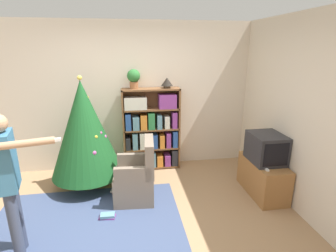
{
  "coord_description": "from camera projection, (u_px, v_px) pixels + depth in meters",
  "views": [
    {
      "loc": [
        -0.01,
        -2.79,
        2.16
      ],
      "look_at": [
        0.56,
        0.83,
        1.05
      ],
      "focal_mm": 28.0,
      "sensor_mm": 36.0,
      "label": 1
    }
  ],
  "objects": [
    {
      "name": "wall_back",
      "position": [
        128.0,
        97.0,
        4.68
      ],
      "size": [
        8.0,
        0.1,
        2.6
      ],
      "color": "beige",
      "rests_on": "ground_plane"
    },
    {
      "name": "armchair",
      "position": [
        137.0,
        179.0,
        3.8
      ],
      "size": [
        0.61,
        0.6,
        0.92
      ],
      "rotation": [
        0.0,
        0.0,
        -1.65
      ],
      "color": "#7A6B5B",
      "rests_on": "ground_plane"
    },
    {
      "name": "book_pile_near_tree",
      "position": [
        118.0,
        191.0,
        4.04
      ],
      "size": [
        0.23,
        0.19,
        0.06
      ],
      "color": "#B22D28",
      "rests_on": "ground_plane"
    },
    {
      "name": "tv_stand",
      "position": [
        263.0,
        177.0,
        3.97
      ],
      "size": [
        0.42,
        0.89,
        0.53
      ],
      "color": "#996638",
      "rests_on": "ground_plane"
    },
    {
      "name": "area_rug",
      "position": [
        87.0,
        221.0,
        3.38
      ],
      "size": [
        2.42,
        1.6,
        0.01
      ],
      "color": "#3D4C70",
      "rests_on": "ground_plane"
    },
    {
      "name": "ground_plane",
      "position": [
        134.0,
        227.0,
        3.27
      ],
      "size": [
        14.0,
        14.0,
        0.0
      ],
      "primitive_type": "plane",
      "color": "#9E7A56"
    },
    {
      "name": "table_lamp",
      "position": [
        167.0,
        82.0,
        4.51
      ],
      "size": [
        0.2,
        0.2,
        0.18
      ],
      "color": "#473828",
      "rests_on": "bookshelf"
    },
    {
      "name": "game_remote",
      "position": [
        266.0,
        169.0,
        3.62
      ],
      "size": [
        0.04,
        0.12,
        0.02
      ],
      "color": "white",
      "rests_on": "tv_stand"
    },
    {
      "name": "wall_right",
      "position": [
        313.0,
        120.0,
        3.23
      ],
      "size": [
        0.1,
        8.0,
        2.6
      ],
      "color": "beige",
      "rests_on": "ground_plane"
    },
    {
      "name": "standing_person",
      "position": [
        9.0,
        176.0,
        2.6
      ],
      "size": [
        0.69,
        0.46,
        1.57
      ],
      "rotation": [
        0.0,
        0.0,
        -1.34
      ],
      "color": "#38425B",
      "rests_on": "ground_plane"
    },
    {
      "name": "potted_plant",
      "position": [
        134.0,
        77.0,
        4.4
      ],
      "size": [
        0.22,
        0.22,
        0.33
      ],
      "color": "#935B38",
      "rests_on": "bookshelf"
    },
    {
      "name": "christmas_tree",
      "position": [
        84.0,
        129.0,
        4.0
      ],
      "size": [
        1.1,
        1.1,
        1.77
      ],
      "color": "#4C3323",
      "rests_on": "ground_plane"
    },
    {
      "name": "television",
      "position": [
        266.0,
        148.0,
        3.83
      ],
      "size": [
        0.44,
        0.54,
        0.42
      ],
      "color": "#28282D",
      "rests_on": "tv_stand"
    },
    {
      "name": "book_pile_by_chair",
      "position": [
        107.0,
        216.0,
        3.45
      ],
      "size": [
        0.22,
        0.15,
        0.06
      ],
      "color": "#843889",
      "rests_on": "ground_plane"
    },
    {
      "name": "bookshelf",
      "position": [
        151.0,
        131.0,
        4.71
      ],
      "size": [
        1.01,
        0.28,
        1.48
      ],
      "color": "brown",
      "rests_on": "ground_plane"
    }
  ]
}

